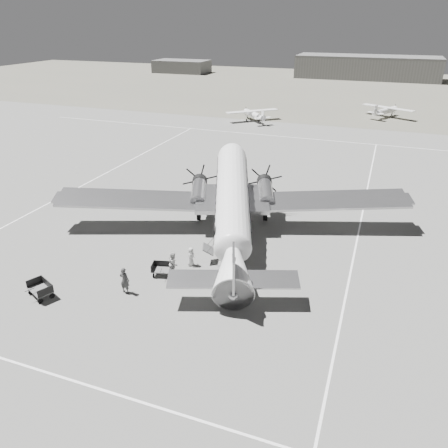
# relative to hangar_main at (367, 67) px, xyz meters

# --- Properties ---
(ground) EXTENTS (260.00, 260.00, 0.00)m
(ground) POSITION_rel_hangar_main_xyz_m (-5.00, -120.00, -3.30)
(ground) COLOR slate
(ground) RESTS_ON ground
(taxi_line_near) EXTENTS (60.00, 0.15, 0.01)m
(taxi_line_near) POSITION_rel_hangar_main_xyz_m (-5.00, -134.00, -3.29)
(taxi_line_near) COLOR white
(taxi_line_near) RESTS_ON ground
(taxi_line_right) EXTENTS (0.15, 80.00, 0.01)m
(taxi_line_right) POSITION_rel_hangar_main_xyz_m (7.00, -120.00, -3.29)
(taxi_line_right) COLOR white
(taxi_line_right) RESTS_ON ground
(taxi_line_left) EXTENTS (0.15, 60.00, 0.01)m
(taxi_line_left) POSITION_rel_hangar_main_xyz_m (-23.00, -110.00, -3.29)
(taxi_line_left) COLOR white
(taxi_line_left) RESTS_ON ground
(taxi_line_horizon) EXTENTS (90.00, 0.15, 0.01)m
(taxi_line_horizon) POSITION_rel_hangar_main_xyz_m (-5.00, -80.00, -3.29)
(taxi_line_horizon) COLOR white
(taxi_line_horizon) RESTS_ON ground
(grass_infield) EXTENTS (260.00, 90.00, 0.01)m
(grass_infield) POSITION_rel_hangar_main_xyz_m (-5.00, -25.00, -3.30)
(grass_infield) COLOR #5D5A4E
(grass_infield) RESTS_ON ground
(hangar_main) EXTENTS (42.00, 14.00, 6.60)m
(hangar_main) POSITION_rel_hangar_main_xyz_m (0.00, 0.00, 0.00)
(hangar_main) COLOR slate
(hangar_main) RESTS_ON ground
(shed_secondary) EXTENTS (18.00, 10.00, 4.00)m
(shed_secondary) POSITION_rel_hangar_main_xyz_m (-60.00, -5.00, -1.30)
(shed_secondary) COLOR #515151
(shed_secondary) RESTS_ON ground
(dc3_airliner) EXTENTS (36.63, 30.85, 5.94)m
(dc3_airliner) POSITION_rel_hangar_main_xyz_m (-3.04, -115.87, -0.33)
(dc3_airliner) COLOR #A7A7A9
(dc3_airliner) RESTS_ON ground
(light_plane_left) EXTENTS (12.87, 12.73, 2.08)m
(light_plane_left) POSITION_rel_hangar_main_xyz_m (-14.79, -70.73, -2.26)
(light_plane_left) COLOR white
(light_plane_left) RESTS_ON ground
(light_plane_right) EXTENTS (12.81, 12.00, 2.11)m
(light_plane_right) POSITION_rel_hangar_main_xyz_m (7.60, -58.96, -2.25)
(light_plane_right) COLOR white
(light_plane_right) RESTS_ON ground
(baggage_cart_near) EXTENTS (1.89, 1.54, 0.94)m
(baggage_cart_near) POSITION_rel_hangar_main_xyz_m (-5.78, -123.21, -2.83)
(baggage_cart_near) COLOR #515151
(baggage_cart_near) RESTS_ON ground
(baggage_cart_far) EXTENTS (2.24, 1.97, 1.05)m
(baggage_cart_far) POSITION_rel_hangar_main_xyz_m (-12.25, -128.43, -2.77)
(baggage_cart_far) COLOR #515151
(baggage_cart_far) RESTS_ON ground
(ground_crew) EXTENTS (0.71, 0.47, 1.93)m
(ground_crew) POSITION_rel_hangar_main_xyz_m (-7.17, -126.06, -2.34)
(ground_crew) COLOR #313131
(ground_crew) RESTS_ON ground
(ramp_agent) EXTENTS (0.82, 0.98, 1.81)m
(ramp_agent) POSITION_rel_hangar_main_xyz_m (-5.10, -122.83, -2.40)
(ramp_agent) COLOR #A8A8A6
(ramp_agent) RESTS_ON ground
(passenger) EXTENTS (0.53, 0.76, 1.47)m
(passenger) POSITION_rel_hangar_main_xyz_m (-4.46, -121.20, -2.56)
(passenger) COLOR #B2B2AF
(passenger) RESTS_ON ground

